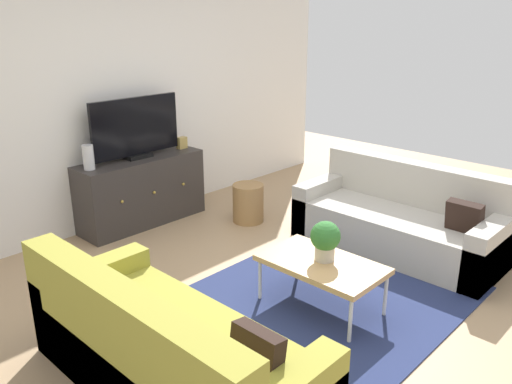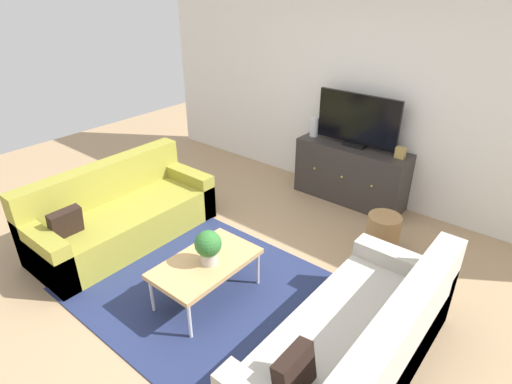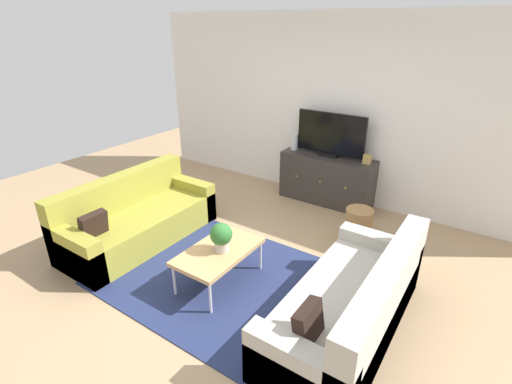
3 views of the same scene
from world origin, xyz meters
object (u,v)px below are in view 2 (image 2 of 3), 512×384
object	(u,v)px
potted_plant	(208,246)
tv_console	(351,173)
couch_left_side	(119,215)
couch_right_side	(361,349)
glass_vase	(314,127)
mantel_clock	(400,153)
flat_screen_tv	(358,121)
wicker_basket	(383,234)
coffee_table	(206,264)

from	to	relation	value
potted_plant	tv_console	bearing A→B (deg)	88.97
couch_left_side	tv_console	world-z (taller)	couch_left_side
couch_right_side	tv_console	world-z (taller)	couch_right_side
couch_right_side	tv_console	xyz separation A→B (m)	(-1.35, 2.38, 0.10)
couch_left_side	glass_vase	distance (m)	2.62
potted_plant	glass_vase	bearing A→B (deg)	102.23
couch_right_side	potted_plant	bearing A→B (deg)	-176.36
tv_console	mantel_clock	distance (m)	0.72
tv_console	flat_screen_tv	bearing A→B (deg)	90.00
tv_console	mantel_clock	xyz separation A→B (m)	(0.58, 0.00, 0.43)
couch_left_side	potted_plant	distance (m)	1.51
tv_console	couch_left_side	bearing A→B (deg)	-122.65
tv_console	flat_screen_tv	size ratio (longest dim) A/B	1.35
tv_console	flat_screen_tv	xyz separation A→B (m)	(-0.00, 0.02, 0.69)
glass_vase	mantel_clock	xyz separation A→B (m)	(1.16, 0.00, -0.06)
potted_plant	wicker_basket	bearing A→B (deg)	62.46
couch_right_side	glass_vase	bearing A→B (deg)	129.13
flat_screen_tv	glass_vase	distance (m)	0.61
wicker_basket	couch_right_side	bearing A→B (deg)	-71.06
coffee_table	wicker_basket	size ratio (longest dim) A/B	2.20
couch_right_side	couch_left_side	bearing A→B (deg)	180.00
potted_plant	flat_screen_tv	xyz separation A→B (m)	(0.04, 2.48, 0.48)
couch_left_side	wicker_basket	bearing A→B (deg)	33.75
potted_plant	flat_screen_tv	bearing A→B (deg)	88.98
flat_screen_tv	mantel_clock	world-z (taller)	flat_screen_tv
flat_screen_tv	mantel_clock	xyz separation A→B (m)	(0.58, -0.02, -0.25)
coffee_table	tv_console	size ratio (longest dim) A/B	0.67
coffee_table	potted_plant	world-z (taller)	potted_plant
couch_left_side	wicker_basket	distance (m)	2.81
flat_screen_tv	wicker_basket	distance (m)	1.44
tv_console	glass_vase	xyz separation A→B (m)	(-0.58, 0.00, 0.49)
couch_left_side	glass_vase	size ratio (longest dim) A/B	7.90
couch_left_side	coffee_table	size ratio (longest dim) A/B	2.08
coffee_table	mantel_clock	bearing A→B (deg)	75.07
potted_plant	wicker_basket	xyz separation A→B (m)	(0.86, 1.65, -0.36)
potted_plant	couch_left_side	bearing A→B (deg)	176.56
couch_right_side	tv_console	bearing A→B (deg)	119.68
coffee_table	wicker_basket	xyz separation A→B (m)	(0.90, 1.66, -0.16)
mantel_clock	coffee_table	bearing A→B (deg)	-104.93
mantel_clock	couch_left_side	bearing A→B (deg)	-131.49
glass_vase	wicker_basket	bearing A→B (deg)	-30.19
couch_left_side	potted_plant	world-z (taller)	couch_left_side
potted_plant	flat_screen_tv	distance (m)	2.53
couch_left_side	tv_console	size ratio (longest dim) A/B	1.39
couch_right_side	potted_plant	distance (m)	1.43
tv_console	wicker_basket	distance (m)	1.16
flat_screen_tv	wicker_basket	xyz separation A→B (m)	(0.82, -0.83, -0.84)
couch_left_side	mantel_clock	xyz separation A→B (m)	(2.10, 2.38, 0.53)
coffee_table	wicker_basket	distance (m)	1.89
couch_left_side	coffee_table	xyz separation A→B (m)	(1.44, -0.10, 0.10)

